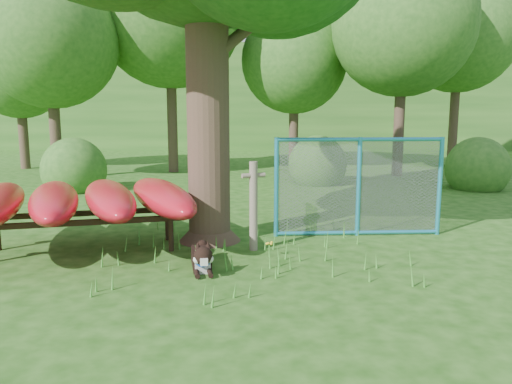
{
  "coord_description": "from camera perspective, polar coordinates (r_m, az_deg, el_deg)",
  "views": [
    {
      "loc": [
        0.3,
        -6.36,
        2.23
      ],
      "look_at": [
        0.2,
        1.2,
        1.0
      ],
      "focal_mm": 35.0,
      "sensor_mm": 36.0,
      "label": 1
    }
  ],
  "objects": [
    {
      "name": "ground",
      "position": [
        6.74,
        -1.86,
        -10.07
      ],
      "size": [
        80.0,
        80.0,
        0.0
      ],
      "primitive_type": "plane",
      "color": "#1A480E",
      "rests_on": "ground"
    },
    {
      "name": "wooden_post",
      "position": [
        7.99,
        -0.29,
        -1.34
      ],
      "size": [
        0.39,
        0.23,
        1.44
      ],
      "rotation": [
        0.0,
        0.0,
        0.41
      ],
      "color": "#6E6152",
      "rests_on": "ground"
    },
    {
      "name": "kayak_rack",
      "position": [
        8.4,
        -19.25,
        -0.88
      ],
      "size": [
        4.26,
        3.81,
        1.08
      ],
      "rotation": [
        0.0,
        0.0,
        0.26
      ],
      "color": "black",
      "rests_on": "ground"
    },
    {
      "name": "husky_dog",
      "position": [
        7.15,
        -6.2,
        -7.52
      ],
      "size": [
        0.42,
        1.12,
        0.5
      ],
      "rotation": [
        0.0,
        0.0,
        0.19
      ],
      "color": "black",
      "rests_on": "ground"
    },
    {
      "name": "fence_section",
      "position": [
        9.1,
        11.65,
        0.58
      ],
      "size": [
        3.04,
        0.27,
        2.96
      ],
      "rotation": [
        0.0,
        0.0,
        0.06
      ],
      "color": "#2997C0",
      "rests_on": "ground"
    },
    {
      "name": "wildflower_clump",
      "position": [
        7.71,
        1.55,
        -6.03
      ],
      "size": [
        0.12,
        0.1,
        0.25
      ],
      "rotation": [
        0.0,
        0.0,
        0.26
      ],
      "color": "#489731",
      "rests_on": "ground"
    },
    {
      "name": "bg_tree_a",
      "position": [
        17.86,
        -22.54,
        15.8
      ],
      "size": [
        4.4,
        4.4,
        6.7
      ],
      "color": "#3C2B21",
      "rests_on": "ground"
    },
    {
      "name": "bg_tree_b",
      "position": [
        18.96,
        -9.86,
        19.37
      ],
      "size": [
        5.2,
        5.2,
        8.22
      ],
      "color": "#3C2B21",
      "rests_on": "ground"
    },
    {
      "name": "bg_tree_c",
      "position": [
        19.49,
        4.41,
        14.73
      ],
      "size": [
        4.0,
        4.0,
        6.12
      ],
      "color": "#3C2B21",
      "rests_on": "ground"
    },
    {
      "name": "bg_tree_d",
      "position": [
        18.21,
        16.51,
        17.88
      ],
      "size": [
        4.8,
        4.8,
        7.5
      ],
      "color": "#3C2B21",
      "rests_on": "ground"
    },
    {
      "name": "bg_tree_e",
      "position": [
        21.97,
        22.19,
        16.42
      ],
      "size": [
        4.6,
        4.6,
        7.55
      ],
      "color": "#3C2B21",
      "rests_on": "ground"
    },
    {
      "name": "bg_tree_f",
      "position": [
        21.53,
        -25.49,
        12.35
      ],
      "size": [
        3.6,
        3.6,
        5.55
      ],
      "color": "#3C2B21",
      "rests_on": "ground"
    },
    {
      "name": "shrub_left",
      "position": [
        15.0,
        -19.95,
        0.12
      ],
      "size": [
        1.8,
        1.8,
        1.8
      ],
      "primitive_type": "sphere",
      "color": "#2C5F1F",
      "rests_on": "ground"
    },
    {
      "name": "shrub_right",
      "position": [
        15.8,
        23.84,
        0.32
      ],
      "size": [
        1.8,
        1.8,
        1.8
      ],
      "primitive_type": "sphere",
      "color": "#2C5F1F",
      "rests_on": "ground"
    },
    {
      "name": "shrub_mid",
      "position": [
        15.61,
        6.99,
        0.95
      ],
      "size": [
        1.8,
        1.8,
        1.8
      ],
      "primitive_type": "sphere",
      "color": "#2C5F1F",
      "rests_on": "ground"
    },
    {
      "name": "wooded_hillside",
      "position": [
        34.37,
        0.24,
        10.5
      ],
      "size": [
        80.0,
        12.0,
        6.0
      ],
      "primitive_type": "cube",
      "color": "#2C5F1F",
      "rests_on": "ground"
    }
  ]
}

